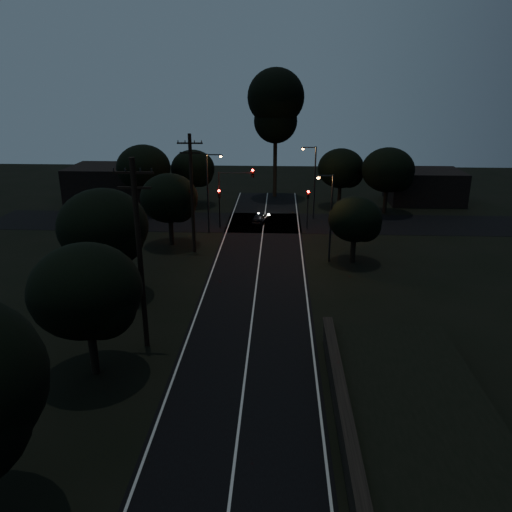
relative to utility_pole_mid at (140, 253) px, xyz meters
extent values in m
cube|color=black|center=(6.00, 7.00, -5.73)|extent=(8.00, 70.00, 0.02)
cube|color=black|center=(6.00, 27.00, -5.73)|extent=(60.00, 8.00, 0.02)
cube|color=beige|center=(6.00, 7.00, -5.71)|extent=(0.12, 70.00, 0.01)
cube|color=beige|center=(2.25, 7.00, -5.71)|extent=(0.12, 70.00, 0.01)
cube|color=beige|center=(9.75, 7.00, -5.71)|extent=(0.12, 70.00, 0.01)
cube|color=black|center=(10.60, -12.00, -4.99)|extent=(0.40, 26.00, 1.50)
cube|color=black|center=(10.60, -12.00, -4.19)|extent=(0.55, 26.00, 0.10)
cylinder|color=black|center=(0.00, 0.00, -0.24)|extent=(0.30, 0.30, 11.00)
cube|color=black|center=(0.00, 0.00, 4.46)|extent=(2.20, 0.12, 0.12)
cube|color=black|center=(0.00, 0.00, 3.66)|extent=(1.80, 0.12, 0.12)
cylinder|color=black|center=(0.00, 17.00, -0.49)|extent=(0.30, 0.30, 10.50)
cube|color=black|center=(0.00, 17.00, 3.96)|extent=(2.20, 0.12, 0.12)
cube|color=black|center=(0.00, 17.00, 3.16)|extent=(1.80, 0.12, 0.12)
cylinder|color=black|center=(-2.00, -3.00, -4.41)|extent=(0.44, 0.44, 2.66)
ellipsoid|color=black|center=(-2.00, -3.00, -0.96)|extent=(5.65, 5.65, 4.80)
sphere|color=black|center=(-1.01, -3.56, -1.52)|extent=(3.39, 3.39, 3.39)
cylinder|color=black|center=(-4.50, 7.00, -4.30)|extent=(0.44, 0.44, 2.87)
ellipsoid|color=black|center=(-4.50, 7.00, -0.54)|extent=(6.20, 6.20, 5.27)
sphere|color=black|center=(-3.41, 6.38, -1.16)|extent=(3.72, 3.72, 3.72)
cylinder|color=black|center=(-2.50, 19.00, -4.49)|extent=(0.44, 0.44, 2.49)
ellipsoid|color=black|center=(-2.50, 19.00, -1.25)|extent=(5.32, 5.32, 4.52)
sphere|color=black|center=(-1.57, 18.47, -1.79)|extent=(3.19, 3.19, 3.19)
cylinder|color=black|center=(-3.00, 35.00, -4.49)|extent=(0.44, 0.44, 2.50)
ellipsoid|color=black|center=(-3.00, 35.00, -1.24)|extent=(5.35, 5.35, 4.55)
sphere|color=black|center=(-2.06, 34.47, -1.77)|extent=(3.21, 3.21, 3.21)
cylinder|color=black|center=(-8.00, 31.00, -4.28)|extent=(0.44, 0.44, 2.92)
ellipsoid|color=black|center=(-8.00, 31.00, -0.51)|extent=(6.15, 6.15, 5.23)
sphere|color=black|center=(-6.92, 30.38, -1.13)|extent=(3.69, 3.69, 3.69)
cylinder|color=black|center=(15.00, 35.00, -4.44)|extent=(0.44, 0.44, 2.59)
ellipsoid|color=black|center=(15.00, 35.00, -1.06)|extent=(5.57, 5.57, 4.73)
sphere|color=black|center=(15.97, 34.44, -1.62)|extent=(3.34, 3.34, 3.34)
cylinder|color=black|center=(20.00, 32.00, -4.34)|extent=(0.44, 0.44, 2.80)
ellipsoid|color=black|center=(20.00, 32.00, -0.71)|extent=(5.97, 5.97, 5.07)
sphere|color=black|center=(21.04, 31.40, -1.30)|extent=(3.58, 3.58, 3.58)
cylinder|color=black|center=(14.00, 15.00, -4.69)|extent=(0.44, 0.44, 2.11)
ellipsoid|color=black|center=(14.00, 15.00, -1.96)|extent=(4.47, 4.47, 3.80)
sphere|color=black|center=(14.78, 14.55, -2.40)|extent=(2.68, 2.68, 2.68)
cylinder|color=black|center=(7.00, 40.00, -1.26)|extent=(0.50, 0.50, 8.95)
sphere|color=black|center=(7.00, 40.00, 6.96)|extent=(7.16, 7.16, 7.16)
sphere|color=black|center=(7.00, 40.00, 4.03)|extent=(5.53, 5.53, 5.53)
cube|color=black|center=(-14.00, 37.00, -3.54)|extent=(10.00, 8.00, 4.40)
cube|color=black|center=(26.00, 38.00, -3.74)|extent=(9.00, 7.00, 4.00)
cylinder|color=black|center=(1.40, 25.00, -4.14)|extent=(0.12, 0.12, 3.20)
cube|color=black|center=(1.40, 25.00, -2.09)|extent=(0.28, 0.22, 0.90)
sphere|color=#FF0705|center=(1.40, 24.87, -1.79)|extent=(0.22, 0.22, 0.22)
cylinder|color=black|center=(10.60, 25.00, -4.14)|extent=(0.12, 0.12, 3.20)
cube|color=black|center=(10.60, 25.00, -2.09)|extent=(0.28, 0.22, 0.90)
sphere|color=#FF0705|center=(10.60, 24.87, -1.79)|extent=(0.22, 0.22, 0.22)
cylinder|color=black|center=(1.40, 25.00, -3.24)|extent=(0.12, 0.12, 5.00)
cube|color=black|center=(4.90, 25.00, 0.06)|extent=(0.28, 0.22, 0.90)
sphere|color=#FF0705|center=(4.90, 24.87, 0.36)|extent=(0.22, 0.22, 0.22)
cube|color=black|center=(3.15, 25.00, 0.06)|extent=(3.50, 0.08, 0.08)
cylinder|color=black|center=(0.50, 23.00, -1.74)|extent=(0.16, 0.16, 8.00)
cube|color=black|center=(1.20, 23.00, 2.16)|extent=(1.40, 0.10, 0.10)
cube|color=black|center=(1.90, 23.00, 2.11)|extent=(0.35, 0.22, 0.12)
sphere|color=orange|center=(1.90, 23.00, 2.01)|extent=(0.26, 0.26, 0.26)
cylinder|color=black|center=(11.50, 29.00, -1.74)|extent=(0.16, 0.16, 8.00)
cube|color=black|center=(10.80, 29.00, 2.16)|extent=(1.40, 0.10, 0.10)
cube|color=black|center=(10.10, 29.00, 2.11)|extent=(0.35, 0.22, 0.12)
sphere|color=orange|center=(10.10, 29.00, 2.01)|extent=(0.26, 0.26, 0.26)
cylinder|color=black|center=(12.00, 15.00, -1.99)|extent=(0.16, 0.16, 7.50)
cube|color=black|center=(11.40, 15.00, 1.66)|extent=(1.20, 0.10, 0.10)
cube|color=black|center=(10.80, 15.00, 1.61)|extent=(0.35, 0.22, 0.12)
sphere|color=orange|center=(10.80, 15.00, 1.51)|extent=(0.26, 0.26, 0.26)
imported|color=black|center=(5.60, 26.96, -5.19)|extent=(1.94, 3.41, 1.09)
camera|label=1|loc=(7.67, -25.61, 9.05)|focal=35.00mm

